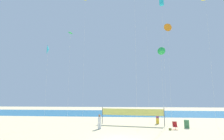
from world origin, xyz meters
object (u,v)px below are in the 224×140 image
Objects in this scene: kite_yellow_diamond at (85,4)px; kite_green_delta at (161,51)px; volleyball_net at (132,113)px; kite_cyan_box at (162,3)px; kite_cyan_delta at (48,50)px; folding_beach_chair at (175,125)px; beach_handbag at (170,129)px; kite_orange_delta at (167,28)px; kite_green_diamond at (71,34)px; trash_barrel at (187,124)px; beachgoer_white_shirt at (99,121)px; beachgoer_plum_shirt at (157,117)px.

kite_yellow_diamond is 18.48m from kite_green_delta.
kite_green_delta reaches higher than volleyball_net.
kite_cyan_delta is at bearing 169.31° from kite_cyan_box.
folding_beach_chair is 3.12× the size of beach_handbag.
kite_orange_delta is 5.02m from kite_cyan_box.
kite_yellow_diamond reaches higher than beach_handbag.
kite_cyan_delta is 5.39m from kite_green_diamond.
kite_green_delta is (-2.48, -7.41, -5.91)m from kite_orange_delta.
kite_cyan_delta is 19.61m from kite_green_delta.
trash_barrel is 0.10× the size of kite_green_delta.
kite_yellow_diamond is at bearing 155.93° from trash_barrel.
trash_barrel is 21.72m from kite_green_diamond.
beach_handbag is 9.45m from kite_green_delta.
kite_cyan_box reaches higher than folding_beach_chair.
beach_handbag is at bearing -34.22° from kite_yellow_diamond.
beachgoer_white_shirt is 0.20× the size of volleyball_net.
kite_cyan_box reaches higher than kite_green_delta.
beachgoer_plum_shirt is 0.08× the size of kite_yellow_diamond.
kite_orange_delta is at bearing 69.61° from kite_cyan_box.
beach_handbag is 0.02× the size of kite_cyan_delta.
folding_beach_chair is at bearing -99.51° from kite_orange_delta.
beachgoer_plum_shirt is at bearing 97.30° from beach_handbag.
folding_beach_chair is (8.95, 0.66, -0.46)m from beachgoer_white_shirt.
kite_orange_delta is 1.11× the size of kite_green_diamond.
kite_orange_delta is 15.57m from kite_yellow_diamond.
beachgoer_plum_shirt is at bearing 124.88° from kite_cyan_box.
trash_barrel is 3.07m from beach_handbag.
kite_cyan_delta is 10.84m from kite_yellow_diamond.
kite_cyan_delta is (-10.51, 7.36, 11.16)m from beachgoer_white_shirt.
volleyball_net is at bearing -30.20° from kite_yellow_diamond.
volleyball_net is 30.24× the size of beach_handbag.
kite_green_delta reaches higher than beachgoer_plum_shirt.
kite_orange_delta is (-0.48, 6.03, 14.96)m from trash_barrel.
beachgoer_plum_shirt reaches higher than trash_barrel.
folding_beach_chair is 0.04× the size of kite_yellow_diamond.
kite_cyan_delta is at bearing 159.40° from kite_green_delta.
kite_cyan_box is at bearing -10.69° from kite_cyan_delta.
trash_barrel reaches higher than folding_beach_chair.
beach_handbag is 0.03× the size of kite_green_delta.
kite_cyan_delta reaches higher than kite_green_delta.
beachgoer_plum_shirt is 1.86× the size of trash_barrel.
volleyball_net is (-6.73, 1.88, 1.16)m from trash_barrel.
kite_cyan_delta reaches higher than beachgoer_plum_shirt.
folding_beach_chair reaches higher than beach_handbag.
trash_barrel is 9.62m from kite_green_delta.
folding_beach_chair is at bearing -18.04° from kite_green_diamond.
kite_cyan_delta is (-18.75, 7.33, 11.97)m from beach_handbag.
kite_green_diamond is at bearing 170.16° from volleyball_net.
kite_green_diamond is at bearing -171.32° from kite_orange_delta.
volleyball_net is 0.53× the size of kite_orange_delta.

